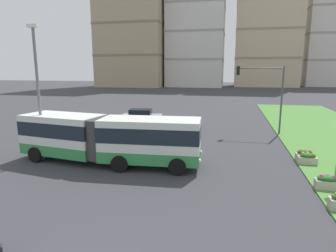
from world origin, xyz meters
TOP-DOWN VIEW (x-y plane):
  - articulated_bus at (-3.91, 10.91)m, footprint 12.03×3.44m
  - car_silver_hatch at (-6.04, 24.60)m, footprint 4.60×2.48m
  - flower_planter_3 at (8.46, 9.30)m, footprint 1.10×0.56m
  - flower_planter_4 at (8.46, 13.25)m, footprint 1.10×0.56m
  - flower_planter_5 at (8.46, 13.98)m, footprint 1.10×0.56m
  - traffic_light_far_right at (6.66, 22.00)m, footprint 4.31×0.28m
  - streetlight_left at (-8.50, 10.72)m, footprint 0.70×0.28m
  - apartment_tower_west at (-30.00, 91.23)m, footprint 22.11×16.93m
  - apartment_tower_westcentre at (-9.00, 96.38)m, footprint 18.75×17.38m
  - apartment_tower_centre at (14.50, 101.06)m, footprint 20.82×14.36m

SIDE VIEW (x-z plane):
  - flower_planter_3 at x=8.46m, z-range 0.06..0.80m
  - flower_planter_4 at x=8.46m, z-range 0.06..0.80m
  - flower_planter_5 at x=8.46m, z-range 0.06..0.80m
  - car_silver_hatch at x=-6.04m, z-range -0.04..1.54m
  - articulated_bus at x=-3.91m, z-range 0.15..3.15m
  - traffic_light_far_right at x=6.66m, z-range 1.18..7.37m
  - streetlight_left at x=-8.50m, z-range 0.44..9.09m
  - apartment_tower_westcentre at x=-9.00m, z-range 0.02..43.75m
  - apartment_tower_west at x=-30.00m, z-range 0.02..49.90m
  - apartment_tower_centre at x=14.50m, z-range 0.02..54.78m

